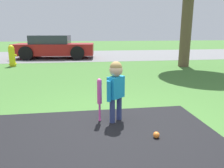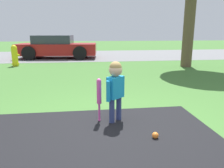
# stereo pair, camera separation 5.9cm
# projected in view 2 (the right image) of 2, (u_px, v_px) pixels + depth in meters

# --- Properties ---
(ground_plane) EXTENTS (60.00, 60.00, 0.00)m
(ground_plane) POSITION_uv_depth(u_px,v_px,m) (118.00, 135.00, 2.97)
(ground_plane) COLOR #3D6B2D
(street_strip) EXTENTS (40.00, 6.00, 0.01)m
(street_strip) POSITION_uv_depth(u_px,v_px,m) (90.00, 55.00, 12.97)
(street_strip) COLOR slate
(street_strip) RESTS_ON ground
(child) EXTENTS (0.31, 0.28, 0.94)m
(child) POSITION_uv_depth(u_px,v_px,m) (115.00, 83.00, 3.29)
(child) COLOR navy
(child) RESTS_ON ground
(baseball_bat) EXTENTS (0.07, 0.07, 0.69)m
(baseball_bat) POSITION_uv_depth(u_px,v_px,m) (99.00, 94.00, 3.34)
(baseball_bat) COLOR #E54CA5
(baseball_bat) RESTS_ON ground
(sports_ball) EXTENTS (0.09, 0.09, 0.09)m
(sports_ball) POSITION_uv_depth(u_px,v_px,m) (155.00, 135.00, 2.87)
(sports_ball) COLOR orange
(sports_ball) RESTS_ON ground
(fire_hydrant) EXTENTS (0.33, 0.29, 0.85)m
(fire_hydrant) POSITION_uv_depth(u_px,v_px,m) (15.00, 56.00, 8.80)
(fire_hydrant) COLOR yellow
(fire_hydrant) RESTS_ON ground
(parked_car) EXTENTS (4.14, 2.13, 1.18)m
(parked_car) POSITION_uv_depth(u_px,v_px,m) (57.00, 47.00, 11.46)
(parked_car) COLOR maroon
(parked_car) RESTS_ON ground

